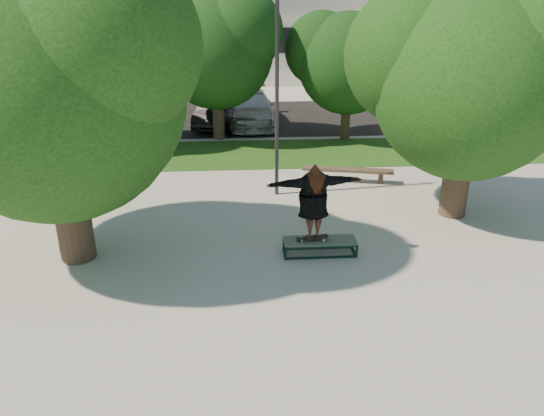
{
  "coord_description": "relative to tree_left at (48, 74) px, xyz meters",
  "views": [
    {
      "loc": [
        -0.25,
        -10.91,
        6.14
      ],
      "look_at": [
        0.55,
        0.6,
        1.35
      ],
      "focal_mm": 35.0,
      "sensor_mm": 36.0,
      "label": 1
    }
  ],
  "objects": [
    {
      "name": "bg_tree_left",
      "position": [
        -2.28,
        9.98,
        -0.69
      ],
      "size": [
        5.28,
        4.51,
        5.77
      ],
      "color": "#38281E",
      "rests_on": "ground"
    },
    {
      "name": "asphalt_strip",
      "position": [
        4.29,
        14.91,
        -4.42
      ],
      "size": [
        40.0,
        8.0,
        0.01
      ],
      "primitive_type": "cube",
      "color": "black",
      "rests_on": "ground"
    },
    {
      "name": "lamppost",
      "position": [
        5.29,
        3.91,
        -1.27
      ],
      "size": [
        0.25,
        0.15,
        6.11
      ],
      "color": "#2D2D30",
      "rests_on": "ground"
    },
    {
      "name": "bg_tree_mid",
      "position": [
        3.22,
        10.98,
        -0.41
      ],
      "size": [
        5.76,
        4.92,
        6.24
      ],
      "color": "#38281E",
      "rests_on": "ground"
    },
    {
      "name": "car_silver_a",
      "position": [
        -1.7,
        12.41,
        -3.63
      ],
      "size": [
        2.37,
        4.83,
        1.59
      ],
      "primitive_type": "imported",
      "rotation": [
        0.0,
        0.0,
        0.11
      ],
      "color": "#9D9DA1",
      "rests_on": "asphalt_strip"
    },
    {
      "name": "tree_right",
      "position": [
        10.21,
        1.99,
        -0.33
      ],
      "size": [
        6.24,
        5.33,
        6.51
      ],
      "color": "#38281E",
      "rests_on": "ground"
    },
    {
      "name": "side_building",
      "position": [
        22.29,
        20.91,
        -0.42
      ],
      "size": [
        15.0,
        10.0,
        8.0
      ],
      "primitive_type": "cube",
      "color": "beige",
      "rests_on": "ground"
    },
    {
      "name": "ground",
      "position": [
        4.29,
        -1.09,
        -4.42
      ],
      "size": [
        120.0,
        120.0,
        0.0
      ],
      "primitive_type": "plane",
      "color": "#AAA59D",
      "rests_on": "ground"
    },
    {
      "name": "grind_box",
      "position": [
        6.04,
        -0.3,
        -4.23
      ],
      "size": [
        1.8,
        0.6,
        0.38
      ],
      "color": "#0F2E21",
      "rests_on": "ground"
    },
    {
      "name": "car_silver_b",
      "position": [
        4.79,
        13.49,
        -3.65
      ],
      "size": [
        2.29,
        5.38,
        1.55
      ],
      "primitive_type": "imported",
      "rotation": [
        0.0,
        0.0,
        0.02
      ],
      "color": "#B4B4B9",
      "rests_on": "asphalt_strip"
    },
    {
      "name": "tree_left",
      "position": [
        0.0,
        0.0,
        0.0
      ],
      "size": [
        6.96,
        5.95,
        7.12
      ],
      "color": "#38281E",
      "rests_on": "ground"
    },
    {
      "name": "car_grey",
      "position": [
        4.1,
        14.04,
        -3.69
      ],
      "size": [
        2.78,
        5.4,
        1.46
      ],
      "primitive_type": "imported",
      "rotation": [
        0.0,
        0.0,
        -0.07
      ],
      "color": "#5C5C61",
      "rests_on": "asphalt_strip"
    },
    {
      "name": "skater_rig",
      "position": [
        5.85,
        -0.3,
        -3.02
      ],
      "size": [
        2.39,
        0.9,
        1.97
      ],
      "rotation": [
        0.0,
        0.0,
        3.26
      ],
      "color": "white",
      "rests_on": "grind_box"
    },
    {
      "name": "car_dark",
      "position": [
        3.09,
        13.33,
        -3.73
      ],
      "size": [
        2.18,
        4.39,
        1.38
      ],
      "primitive_type": "imported",
      "rotation": [
        0.0,
        0.0,
        -0.18
      ],
      "color": "black",
      "rests_on": "asphalt_strip"
    },
    {
      "name": "grass_strip",
      "position": [
        5.29,
        8.41,
        -4.41
      ],
      "size": [
        30.0,
        4.0,
        0.02
      ],
      "primitive_type": "cube",
      "color": "#174B15",
      "rests_on": "ground"
    },
    {
      "name": "bg_tree_right",
      "position": [
        8.73,
        10.47,
        -0.93
      ],
      "size": [
        5.04,
        4.31,
        5.43
      ],
      "color": "#38281E",
      "rests_on": "ground"
    },
    {
      "name": "bench",
      "position": [
        7.79,
        4.91,
        -4.03
      ],
      "size": [
        3.09,
        1.08,
        0.47
      ],
      "rotation": [
        0.0,
        0.0,
        -0.22
      ],
      "color": "#4C3E2E",
      "rests_on": "ground"
    }
  ]
}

